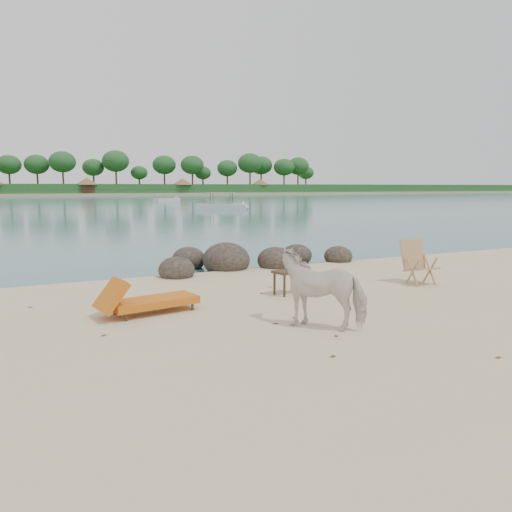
# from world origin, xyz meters

# --- Properties ---
(water) EXTENTS (400.00, 400.00, 0.00)m
(water) POSITION_xyz_m (0.00, 90.00, 0.00)
(water) COLOR #35686A
(water) RESTS_ON ground
(far_shore) EXTENTS (420.00, 90.00, 1.40)m
(far_shore) POSITION_xyz_m (0.00, 170.00, 0.00)
(far_shore) COLOR tan
(far_shore) RESTS_ON ground
(far_scenery) EXTENTS (420.00, 18.00, 9.50)m
(far_scenery) POSITION_xyz_m (0.03, 136.70, 3.14)
(far_scenery) COLOR #1E4C1E
(far_scenery) RESTS_ON ground
(boulders) EXTENTS (6.30, 2.81, 1.01)m
(boulders) POSITION_xyz_m (1.77, 6.47, 0.19)
(boulders) COLOR #2C231D
(boulders) RESTS_ON ground
(cow) EXTENTS (1.57, 1.58, 1.29)m
(cow) POSITION_xyz_m (0.32, 0.13, 0.65)
(cow) COLOR silver
(cow) RESTS_ON ground
(side_table) EXTENTS (0.73, 0.56, 0.52)m
(side_table) POSITION_xyz_m (1.02, 2.52, 0.26)
(side_table) COLOR #321C14
(side_table) RESTS_ON ground
(lounge_chair) EXTENTS (2.10, 1.04, 0.60)m
(lounge_chair) POSITION_xyz_m (-2.02, 2.23, 0.30)
(lounge_chair) COLOR orange
(lounge_chair) RESTS_ON ground
(deck_chair) EXTENTS (0.76, 0.82, 1.06)m
(deck_chair) POSITION_xyz_m (4.45, 2.10, 0.53)
(deck_chair) COLOR tan
(deck_chair) RESTS_ON ground
(boat_mid) EXTENTS (5.66, 4.59, 2.92)m
(boat_mid) POSITION_xyz_m (15.82, 42.81, 1.46)
(boat_mid) COLOR beige
(boat_mid) RESTS_ON water
(boat_far) EXTENTS (5.53, 4.02, 0.66)m
(boat_far) POSITION_xyz_m (18.11, 71.64, 0.33)
(boat_far) COLOR silver
(boat_far) RESTS_ON water
(dead_leaves) EXTENTS (8.42, 6.99, 0.00)m
(dead_leaves) POSITION_xyz_m (0.55, 0.15, 0.00)
(dead_leaves) COLOR brown
(dead_leaves) RESTS_ON ground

